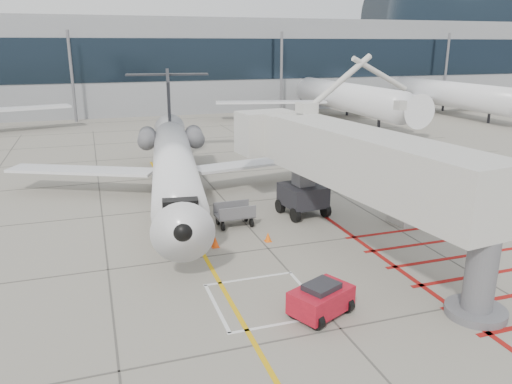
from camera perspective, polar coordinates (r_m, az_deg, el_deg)
name	(u,v)px	position (r m, az deg, el deg)	size (l,w,h in m)	color
ground_plane	(298,282)	(22.63, 4.87, -10.23)	(260.00, 260.00, 0.00)	gray
regional_jet	(174,148)	(31.68, -9.35, 4.98)	(23.86, 30.09, 7.88)	white
jet_bridge	(371,175)	(24.98, 13.01, 1.90)	(9.56, 20.18, 8.07)	beige
pushback_tug	(321,298)	(19.92, 7.45, -11.97)	(2.41, 1.51, 1.41)	#B01122
baggage_cart	(234,214)	(28.96, -2.48, -2.58)	(2.18, 1.38, 1.38)	#57565B
ground_power_unit	(414,204)	(31.01, 17.63, -1.31)	(2.72, 1.59, 2.15)	#B8B5AF
cone_nose	(215,242)	(26.18, -4.69, -5.70)	(0.41, 0.41, 0.57)	#E1430B
cone_side	(268,237)	(26.82, 1.38, -5.15)	(0.37, 0.37, 0.51)	#FF610D
terminal_building	(195,63)	(90.40, -7.00, 14.41)	(180.00, 28.00, 14.00)	gray
terminal_glass_band	(214,59)	(76.66, -4.84, 14.86)	(180.00, 0.10, 6.00)	black
terminal_dome	(480,25)	(118.12, 24.18, 17.02)	(40.00, 28.00, 28.00)	black
bg_aircraft_c	(337,77)	(72.81, 9.28, 12.82)	(34.33, 38.14, 11.44)	silver
bg_aircraft_d	(439,77)	(82.13, 20.20, 12.28)	(32.94, 36.60, 10.98)	silver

